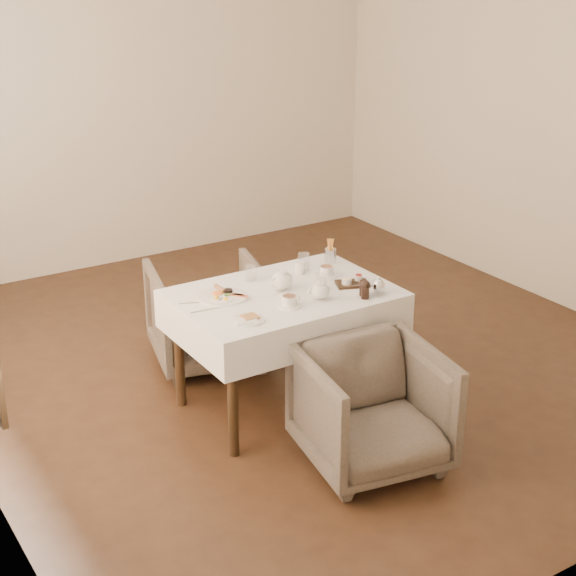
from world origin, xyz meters
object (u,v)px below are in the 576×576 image
at_px(table, 283,310).
at_px(armchair_far, 208,314).
at_px(armchair_near, 372,409).
at_px(teapot_centre, 282,279).
at_px(breakfast_plate, 223,296).

distance_m(table, armchair_far, 0.85).
relative_size(armchair_near, teapot_centre, 4.24).
distance_m(table, breakfast_plate, 0.39).
height_order(armchair_near, armchair_far, armchair_far).
bearing_deg(armchair_far, teapot_centre, 112.85).
height_order(table, armchair_near, table).
height_order(table, breakfast_plate, breakfast_plate).
bearing_deg(armchair_near, table, 104.25).
distance_m(armchair_far, teapot_centre, 0.91).
bearing_deg(breakfast_plate, table, 3.30).
distance_m(table, teapot_centre, 0.19).
height_order(armchair_near, breakfast_plate, breakfast_plate).
bearing_deg(teapot_centre, table, -118.87).
distance_m(breakfast_plate, teapot_centre, 0.37).
relative_size(breakfast_plate, teapot_centre, 1.65).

